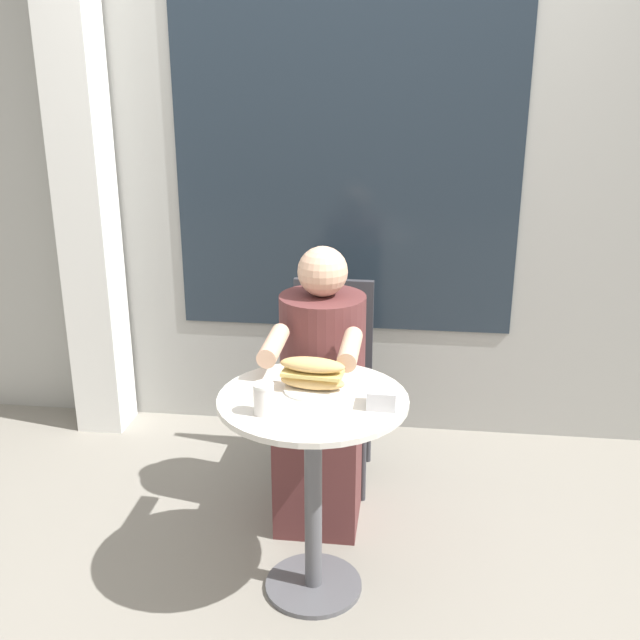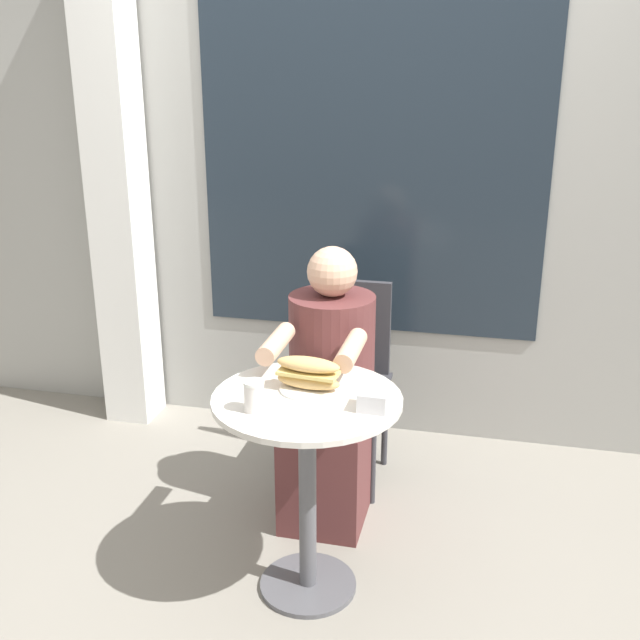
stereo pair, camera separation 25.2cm
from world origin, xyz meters
TOP-DOWN VIEW (x-y plane):
  - ground_plane at (0.00, 0.00)m, footprint 8.00×8.00m
  - storefront_wall at (-0.00, 1.31)m, footprint 8.00×0.09m
  - lattice_pillar at (-1.22, 1.14)m, footprint 0.23×0.23m
  - cafe_table at (0.00, 0.00)m, footprint 0.62×0.62m
  - diner_chair at (-0.03, 0.84)m, footprint 0.38×0.38m
  - seated_diner at (-0.03, 0.49)m, footprint 0.34×0.61m
  - sandwich_on_plate at (-0.01, 0.05)m, footprint 0.22×0.19m
  - drink_cup at (-0.13, -0.14)m, footprint 0.07×0.07m
  - napkin_box at (0.22, -0.04)m, footprint 0.09×0.09m

SIDE VIEW (x-z plane):
  - ground_plane at x=0.00m, z-range 0.00..0.00m
  - seated_diner at x=-0.03m, z-range -0.07..1.04m
  - diner_chair at x=-0.03m, z-range 0.09..0.96m
  - cafe_table at x=0.00m, z-range 0.16..0.90m
  - napkin_box at x=0.22m, z-range 0.74..0.80m
  - drink_cup at x=-0.13m, z-range 0.74..0.84m
  - sandwich_on_plate at x=-0.01m, z-range 0.74..0.85m
  - lattice_pillar at x=-1.22m, z-range 0.00..2.40m
  - storefront_wall at x=0.00m, z-range 0.00..2.80m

